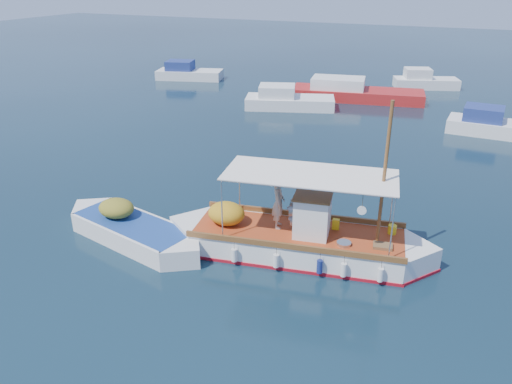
% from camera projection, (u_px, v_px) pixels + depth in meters
% --- Properties ---
extents(ground, '(160.00, 160.00, 0.00)m').
position_uv_depth(ground, '(280.00, 244.00, 17.86)').
color(ground, black).
rests_on(ground, ground).
extents(fishing_caique, '(9.26, 3.56, 5.72)m').
position_uv_depth(fishing_caique, '(296.00, 240.00, 17.08)').
color(fishing_caique, white).
rests_on(fishing_caique, ground).
extents(dinghy, '(6.35, 2.87, 1.59)m').
position_uv_depth(dinghy, '(132.00, 231.00, 18.02)').
color(dinghy, white).
rests_on(dinghy, ground).
extents(bg_boat_nw, '(6.61, 4.16, 1.80)m').
position_uv_depth(bg_boat_nw, '(287.00, 101.00, 35.22)').
color(bg_boat_nw, silver).
rests_on(bg_boat_nw, ground).
extents(bg_boat_n, '(10.03, 4.35, 1.80)m').
position_uv_depth(bg_boat_n, '(353.00, 93.00, 37.52)').
color(bg_boat_n, '#AA1D1C').
rests_on(bg_boat_n, ground).
extents(bg_boat_ne, '(5.55, 2.52, 1.80)m').
position_uv_depth(bg_boat_ne, '(493.00, 126.00, 29.58)').
color(bg_boat_ne, silver).
rests_on(bg_boat_ne, ground).
extents(bg_boat_far_w, '(6.13, 3.73, 1.80)m').
position_uv_depth(bg_boat_far_w, '(188.00, 73.00, 44.64)').
color(bg_boat_far_w, silver).
rests_on(bg_boat_far_w, ground).
extents(bg_boat_far_n, '(5.47, 3.53, 1.80)m').
position_uv_depth(bg_boat_far_n, '(424.00, 82.00, 41.25)').
color(bg_boat_far_n, silver).
rests_on(bg_boat_far_n, ground).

